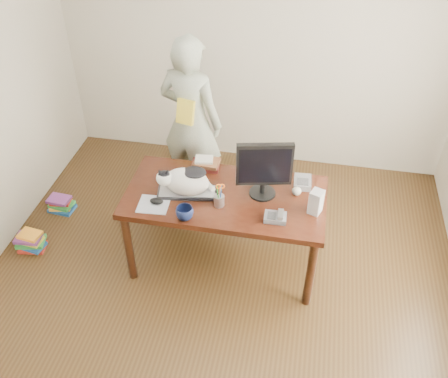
% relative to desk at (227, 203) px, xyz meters
% --- Properties ---
extents(room, '(4.50, 4.50, 4.50)m').
position_rel_desk_xyz_m(room, '(0.00, -0.68, 0.75)').
color(room, black).
rests_on(room, ground).
extents(desk, '(1.60, 0.80, 0.75)m').
position_rel_desk_xyz_m(desk, '(0.00, 0.00, 0.00)').
color(desk, black).
rests_on(desk, ground).
extents(keyboard, '(0.50, 0.25, 0.03)m').
position_rel_desk_xyz_m(keyboard, '(-0.30, -0.12, 0.16)').
color(keyboard, black).
rests_on(keyboard, desk).
extents(cat, '(0.46, 0.29, 0.26)m').
position_rel_desk_xyz_m(cat, '(-0.32, -0.13, 0.28)').
color(cat, white).
rests_on(cat, keyboard).
extents(monitor, '(0.43, 0.25, 0.49)m').
position_rel_desk_xyz_m(monitor, '(0.29, -0.03, 0.42)').
color(monitor, black).
rests_on(monitor, desk).
extents(pen_cup, '(0.10, 0.10, 0.21)m').
position_rel_desk_xyz_m(pen_cup, '(-0.02, -0.21, 0.21)').
color(pen_cup, '#97969C').
rests_on(pen_cup, desk).
extents(mousepad, '(0.25, 0.23, 0.01)m').
position_rel_desk_xyz_m(mousepad, '(-0.53, -0.30, 0.15)').
color(mousepad, '#B4B8C1').
rests_on(mousepad, desk).
extents(mouse, '(0.11, 0.08, 0.04)m').
position_rel_desk_xyz_m(mouse, '(-0.51, -0.28, 0.17)').
color(mouse, black).
rests_on(mouse, mousepad).
extents(coffee_mug, '(0.16, 0.16, 0.10)m').
position_rel_desk_xyz_m(coffee_mug, '(-0.25, -0.41, 0.20)').
color(coffee_mug, '#0D1537').
rests_on(coffee_mug, desk).
extents(phone, '(0.17, 0.14, 0.08)m').
position_rel_desk_xyz_m(phone, '(0.43, -0.29, 0.17)').
color(phone, '#5C5C60').
rests_on(phone, desk).
extents(speaker, '(0.12, 0.12, 0.20)m').
position_rel_desk_xyz_m(speaker, '(0.71, -0.15, 0.25)').
color(speaker, '#A3A3A5').
rests_on(speaker, desk).
extents(baseball, '(0.07, 0.07, 0.07)m').
position_rel_desk_xyz_m(baseball, '(0.56, 0.03, 0.18)').
color(baseball, beige).
rests_on(baseball, desk).
extents(book_stack, '(0.25, 0.19, 0.09)m').
position_rel_desk_xyz_m(book_stack, '(-0.23, 0.25, 0.19)').
color(book_stack, '#4C1514').
rests_on(book_stack, desk).
extents(calculator, '(0.15, 0.19, 0.06)m').
position_rel_desk_xyz_m(calculator, '(0.60, 0.17, 0.17)').
color(calculator, '#5C5C60').
rests_on(calculator, desk).
extents(person, '(0.70, 0.54, 1.70)m').
position_rel_desk_xyz_m(person, '(-0.49, 0.80, 0.25)').
color(person, beige).
rests_on(person, ground).
extents(held_book, '(0.18, 0.13, 0.22)m').
position_rel_desk_xyz_m(held_book, '(-0.49, 0.63, 0.45)').
color(held_book, yellow).
rests_on(held_book, person).
extents(book_pile_a, '(0.27, 0.22, 0.18)m').
position_rel_desk_xyz_m(book_pile_a, '(-1.75, -0.28, -0.51)').
color(book_pile_a, '#B02319').
rests_on(book_pile_a, ground).
extents(book_pile_b, '(0.26, 0.20, 0.15)m').
position_rel_desk_xyz_m(book_pile_b, '(-1.72, 0.27, -0.53)').
color(book_pile_b, '#184C94').
rests_on(book_pile_b, ground).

